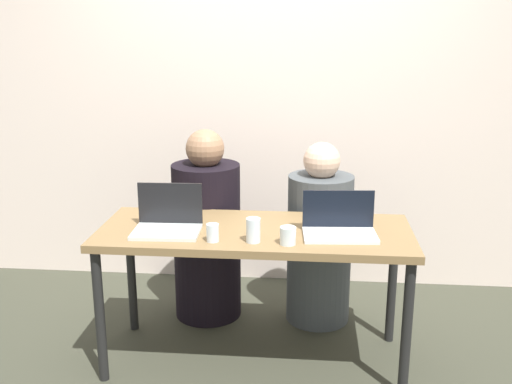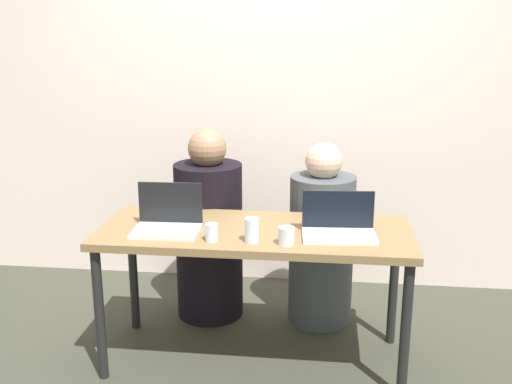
{
  "view_description": "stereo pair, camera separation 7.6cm",
  "coord_description": "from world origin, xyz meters",
  "px_view_note": "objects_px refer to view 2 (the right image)",
  "views": [
    {
      "loc": [
        0.27,
        -2.9,
        1.75
      ],
      "look_at": [
        0.0,
        0.06,
        0.93
      ],
      "focal_mm": 42.0,
      "sensor_mm": 36.0,
      "label": 1
    },
    {
      "loc": [
        0.35,
        -2.89,
        1.75
      ],
      "look_at": [
        0.0,
        0.06,
        0.93
      ],
      "focal_mm": 42.0,
      "sensor_mm": 36.0,
      "label": 2
    }
  ],
  "objects_px": {
    "water_glass_left": "(212,234)",
    "water_glass_right": "(286,237)",
    "person_on_left": "(209,235)",
    "laptop_front_left": "(168,221)",
    "water_glass_center": "(252,232)",
    "person_on_right": "(321,244)",
    "laptop_front_right": "(339,227)"
  },
  "relations": [
    {
      "from": "water_glass_left",
      "to": "water_glass_right",
      "type": "bearing_deg",
      "value": -1.03
    },
    {
      "from": "person_on_left",
      "to": "water_glass_left",
      "type": "distance_m",
      "value": 0.78
    },
    {
      "from": "person_on_left",
      "to": "water_glass_left",
      "type": "xyz_separation_m",
      "value": [
        0.16,
        -0.71,
        0.26
      ]
    },
    {
      "from": "water_glass_left",
      "to": "laptop_front_left",
      "type": "bearing_deg",
      "value": 152.55
    },
    {
      "from": "person_on_left",
      "to": "water_glass_center",
      "type": "distance_m",
      "value": 0.83
    },
    {
      "from": "water_glass_right",
      "to": "water_glass_left",
      "type": "bearing_deg",
      "value": 178.97
    },
    {
      "from": "person_on_right",
      "to": "laptop_front_right",
      "type": "bearing_deg",
      "value": 87.76
    },
    {
      "from": "laptop_front_left",
      "to": "water_glass_right",
      "type": "height_order",
      "value": "laptop_front_left"
    },
    {
      "from": "person_on_left",
      "to": "person_on_right",
      "type": "xyz_separation_m",
      "value": [
        0.68,
        -0.0,
        -0.03
      ]
    },
    {
      "from": "laptop_front_left",
      "to": "water_glass_right",
      "type": "xyz_separation_m",
      "value": [
        0.62,
        -0.14,
        -0.01
      ]
    },
    {
      "from": "water_glass_left",
      "to": "person_on_right",
      "type": "bearing_deg",
      "value": 53.47
    },
    {
      "from": "laptop_front_left",
      "to": "laptop_front_right",
      "type": "bearing_deg",
      "value": -0.52
    },
    {
      "from": "person_on_right",
      "to": "water_glass_right",
      "type": "bearing_deg",
      "value": 66.24
    },
    {
      "from": "person_on_right",
      "to": "laptop_front_left",
      "type": "height_order",
      "value": "person_on_right"
    },
    {
      "from": "person_on_right",
      "to": "water_glass_left",
      "type": "xyz_separation_m",
      "value": [
        -0.53,
        -0.71,
        0.29
      ]
    },
    {
      "from": "laptop_front_left",
      "to": "water_glass_left",
      "type": "relative_size",
      "value": 3.89
    },
    {
      "from": "laptop_front_left",
      "to": "water_glass_right",
      "type": "relative_size",
      "value": 3.95
    },
    {
      "from": "person_on_left",
      "to": "water_glass_right",
      "type": "bearing_deg",
      "value": 109.29
    },
    {
      "from": "laptop_front_left",
      "to": "water_glass_left",
      "type": "bearing_deg",
      "value": -29.46
    },
    {
      "from": "person_on_left",
      "to": "water_glass_center",
      "type": "relative_size",
      "value": 9.85
    },
    {
      "from": "water_glass_center",
      "to": "water_glass_right",
      "type": "distance_m",
      "value": 0.17
    },
    {
      "from": "person_on_right",
      "to": "water_glass_left",
      "type": "height_order",
      "value": "person_on_right"
    },
    {
      "from": "person_on_left",
      "to": "water_glass_center",
      "type": "height_order",
      "value": "person_on_left"
    },
    {
      "from": "water_glass_left",
      "to": "water_glass_right",
      "type": "relative_size",
      "value": 1.02
    },
    {
      "from": "person_on_left",
      "to": "water_glass_right",
      "type": "relative_size",
      "value": 13.61
    },
    {
      "from": "person_on_right",
      "to": "laptop_front_left",
      "type": "bearing_deg",
      "value": 25.88
    },
    {
      "from": "water_glass_center",
      "to": "water_glass_right",
      "type": "height_order",
      "value": "water_glass_center"
    },
    {
      "from": "laptop_front_right",
      "to": "laptop_front_left",
      "type": "bearing_deg",
      "value": 177.5
    },
    {
      "from": "laptop_front_right",
      "to": "water_glass_right",
      "type": "distance_m",
      "value": 0.3
    },
    {
      "from": "person_on_right",
      "to": "water_glass_center",
      "type": "bearing_deg",
      "value": 53.85
    },
    {
      "from": "water_glass_center",
      "to": "water_glass_right",
      "type": "xyz_separation_m",
      "value": [
        0.17,
        -0.02,
        -0.01
      ]
    },
    {
      "from": "laptop_front_left",
      "to": "laptop_front_right",
      "type": "height_order",
      "value": "laptop_front_left"
    }
  ]
}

